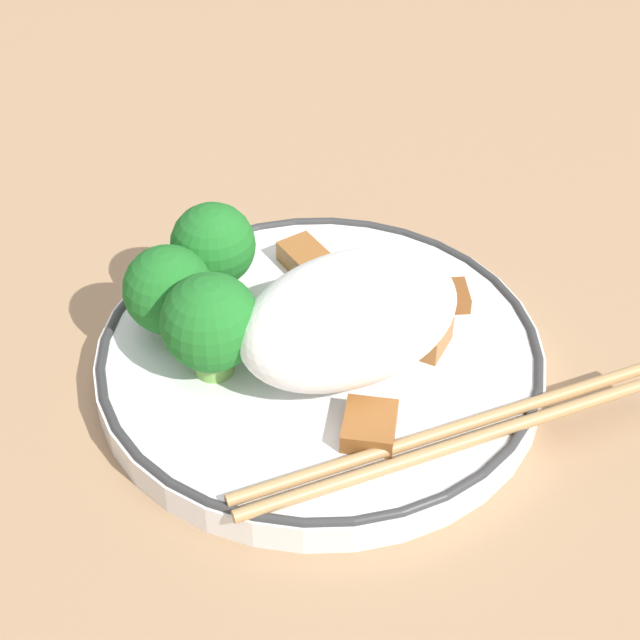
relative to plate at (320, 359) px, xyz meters
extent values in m
plane|color=#9E7A56|center=(0.00, 0.00, -0.01)|extent=(3.00, 3.00, 0.00)
cylinder|color=white|center=(0.00, 0.00, 0.00)|extent=(0.23, 0.23, 0.02)
torus|color=#333333|center=(0.00, 0.00, 0.01)|extent=(0.23, 0.23, 0.00)
ellipsoid|color=white|center=(-0.01, 0.01, 0.04)|extent=(0.12, 0.08, 0.06)
cylinder|color=#72AD4C|center=(0.03, -0.07, 0.01)|extent=(0.02, 0.02, 0.02)
sphere|color=#1E6B23|center=(0.03, -0.07, 0.04)|extent=(0.04, 0.04, 0.04)
cylinder|color=#72AD4C|center=(0.06, -0.05, 0.01)|extent=(0.01, 0.01, 0.01)
sphere|color=#1E6B23|center=(0.06, -0.05, 0.03)|extent=(0.05, 0.05, 0.05)
cylinder|color=#72AD4C|center=(0.05, -0.01, 0.01)|extent=(0.02, 0.02, 0.01)
sphere|color=#1E6B23|center=(0.05, -0.01, 0.04)|extent=(0.05, 0.05, 0.05)
cube|color=brown|center=(-0.07, 0.00, 0.01)|extent=(0.04, 0.03, 0.01)
cube|color=#995B28|center=(-0.04, 0.02, 0.01)|extent=(0.04, 0.04, 0.01)
cube|color=brown|center=(0.01, 0.06, 0.01)|extent=(0.04, 0.04, 0.01)
cube|color=#995B28|center=(-0.03, -0.06, 0.01)|extent=(0.02, 0.04, 0.01)
cylinder|color=#AD8451|center=(-0.02, 0.09, 0.01)|extent=(0.22, 0.03, 0.01)
cylinder|color=#AD8451|center=(-0.02, 0.08, 0.01)|extent=(0.22, 0.03, 0.01)
camera|label=1|loc=(0.20, 0.35, 0.38)|focal=60.00mm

